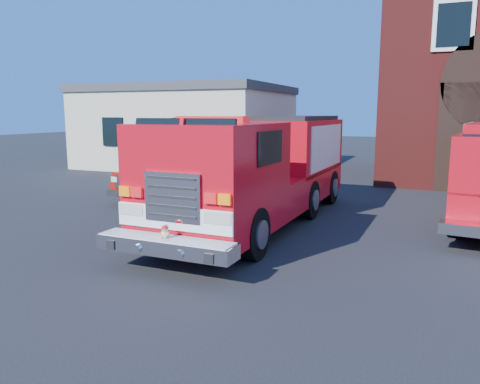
% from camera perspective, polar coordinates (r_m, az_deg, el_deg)
% --- Properties ---
extents(ground, '(100.00, 100.00, 0.00)m').
position_cam_1_polar(ground, '(11.02, 2.41, -5.71)').
color(ground, black).
rests_on(ground, ground).
extents(side_building, '(10.20, 8.20, 4.35)m').
position_cam_1_polar(side_building, '(26.24, -6.31, 8.02)').
color(side_building, beige).
rests_on(side_building, ground).
extents(fire_engine, '(2.82, 9.31, 2.85)m').
position_cam_1_polar(fire_engine, '(12.42, 2.60, 2.96)').
color(fire_engine, black).
rests_on(fire_engine, ground).
extents(pickup_truck, '(2.69, 5.44, 1.71)m').
position_cam_1_polar(pickup_truck, '(16.63, -7.09, 2.28)').
color(pickup_truck, black).
rests_on(pickup_truck, ground).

